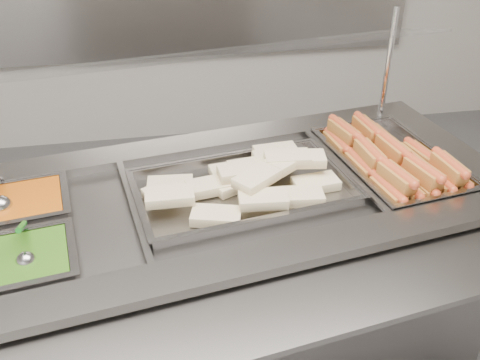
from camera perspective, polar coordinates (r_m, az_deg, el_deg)
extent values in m
cube|color=slate|center=(1.96, -1.37, -11.98)|extent=(1.84, 0.99, 0.84)
cube|color=gray|center=(1.43, 2.66, -8.30)|extent=(1.82, 0.41, 0.03)
cube|color=gray|center=(1.97, -4.59, 3.85)|extent=(1.82, 0.41, 0.03)
cube|color=gray|center=(2.07, 21.42, 3.06)|extent=(0.21, 0.57, 0.03)
cube|color=black|center=(1.75, -1.50, -4.31)|extent=(1.64, 0.79, 0.02)
cube|color=gray|center=(1.83, 10.94, 1.36)|extent=(0.11, 0.55, 0.01)
cube|color=gray|center=(1.63, -11.31, -2.79)|extent=(0.11, 0.55, 0.01)
cube|color=gray|center=(1.35, 5.19, -13.54)|extent=(1.76, 0.51, 0.02)
cylinder|color=silver|center=(2.15, 15.54, 11.93)|extent=(0.02, 0.02, 0.43)
cube|color=silver|center=(1.69, -3.87, 13.21)|extent=(1.62, 0.53, 0.08)
cube|color=#CD430B|center=(1.78, -22.61, -3.11)|extent=(0.30, 0.25, 0.09)
cube|color=#21580E|center=(1.55, -22.65, -8.80)|extent=(0.30, 0.25, 0.09)
cube|color=#AF6F24|center=(1.75, 15.47, -1.39)|extent=(0.07, 0.15, 0.05)
cylinder|color=red|center=(1.74, 15.57, -0.78)|extent=(0.06, 0.16, 0.03)
cube|color=#AF6F24|center=(1.87, 12.71, 1.31)|extent=(0.07, 0.15, 0.05)
cylinder|color=red|center=(1.86, 12.79, 1.89)|extent=(0.05, 0.16, 0.03)
cube|color=#AF6F24|center=(2.00, 10.29, 3.72)|extent=(0.07, 0.15, 0.05)
cylinder|color=red|center=(1.99, 10.35, 4.21)|extent=(0.05, 0.16, 0.03)
cube|color=#AF6F24|center=(1.79, 17.08, -1.00)|extent=(0.07, 0.15, 0.05)
cylinder|color=red|center=(1.77, 17.19, -0.42)|extent=(0.06, 0.16, 0.03)
cube|color=#AF6F24|center=(1.90, 14.27, 1.63)|extent=(0.08, 0.15, 0.05)
cylinder|color=red|center=(1.89, 14.36, 2.17)|extent=(0.06, 0.16, 0.03)
cube|color=#AF6F24|center=(2.03, 11.78, 3.90)|extent=(0.07, 0.15, 0.05)
cylinder|color=red|center=(2.02, 11.85, 4.45)|extent=(0.05, 0.16, 0.03)
cube|color=#AF6F24|center=(1.82, 18.65, -0.70)|extent=(0.07, 0.15, 0.05)
cylinder|color=red|center=(1.81, 18.78, -0.08)|extent=(0.05, 0.16, 0.03)
cube|color=#AF6F24|center=(1.93, 15.80, 1.90)|extent=(0.07, 0.15, 0.05)
cylinder|color=red|center=(1.92, 15.89, 2.45)|extent=(0.05, 0.16, 0.03)
cube|color=#AF6F24|center=(2.06, 13.26, 4.13)|extent=(0.07, 0.15, 0.05)
cylinder|color=red|center=(2.05, 13.34, 4.69)|extent=(0.06, 0.16, 0.03)
cube|color=#AF6F24|center=(1.85, 20.18, -0.29)|extent=(0.07, 0.15, 0.05)
cylinder|color=red|center=(1.84, 20.30, 0.25)|extent=(0.05, 0.16, 0.03)
cube|color=#AF6F24|center=(1.97, 17.29, 2.21)|extent=(0.07, 0.15, 0.05)
cylinder|color=red|center=(1.96, 17.38, 2.72)|extent=(0.05, 0.16, 0.03)
cube|color=#AF6F24|center=(2.09, 14.70, 4.36)|extent=(0.07, 0.15, 0.05)
cylinder|color=red|center=(2.08, 14.78, 4.91)|extent=(0.05, 0.16, 0.03)
cube|color=#AF6F24|center=(1.89, 21.61, -0.02)|extent=(0.07, 0.15, 0.05)
cylinder|color=red|center=(1.88, 21.75, 0.57)|extent=(0.06, 0.16, 0.03)
cube|color=#AF6F24|center=(2.00, 18.70, 2.45)|extent=(0.08, 0.15, 0.05)
cylinder|color=red|center=(1.99, 18.80, 2.98)|extent=(0.06, 0.16, 0.03)
cube|color=#AF6F24|center=(1.74, 16.37, 0.21)|extent=(0.08, 0.15, 0.05)
cylinder|color=red|center=(1.73, 16.48, 0.81)|extent=(0.07, 0.16, 0.03)
cube|color=#AF6F24|center=(1.85, 13.62, 2.67)|extent=(0.06, 0.15, 0.05)
cylinder|color=red|center=(1.84, 13.70, 3.25)|extent=(0.04, 0.16, 0.03)
cube|color=#AF6F24|center=(1.98, 11.00, 5.04)|extent=(0.08, 0.15, 0.05)
cylinder|color=red|center=(1.98, 11.06, 5.59)|extent=(0.07, 0.16, 0.03)
cube|color=#AF6F24|center=(1.79, 18.94, 0.70)|extent=(0.08, 0.15, 0.05)
cylinder|color=red|center=(1.78, 19.06, 1.28)|extent=(0.07, 0.16, 0.03)
cube|color=#AF6F24|center=(1.91, 15.93, 3.19)|extent=(0.07, 0.15, 0.05)
cylinder|color=red|center=(1.90, 16.03, 3.75)|extent=(0.05, 0.16, 0.03)
cube|color=#AF6F24|center=(2.02, 13.40, 5.30)|extent=(0.07, 0.15, 0.05)
cylinder|color=red|center=(2.01, 13.47, 5.84)|extent=(0.05, 0.16, 0.03)
cube|color=#AF6F24|center=(1.85, 21.40, 1.18)|extent=(0.06, 0.15, 0.05)
cylinder|color=red|center=(1.84, 21.53, 1.75)|extent=(0.05, 0.16, 0.03)
cube|color=beige|center=(1.73, -7.45, -0.58)|extent=(0.15, 0.09, 0.03)
cube|color=beige|center=(1.67, 6.42, -1.76)|extent=(0.15, 0.10, 0.03)
cube|color=beige|center=(1.78, -0.82, 0.94)|extent=(0.15, 0.10, 0.03)
cube|color=beige|center=(1.57, -2.57, -3.89)|extent=(0.16, 0.12, 0.03)
cube|color=beige|center=(1.74, 8.08, -0.36)|extent=(0.15, 0.10, 0.03)
cube|color=beige|center=(1.70, -7.72, -1.22)|extent=(0.17, 0.14, 0.03)
cube|color=beige|center=(1.72, -0.62, -0.35)|extent=(0.17, 0.14, 0.03)
cube|color=beige|center=(1.70, -3.24, -0.69)|extent=(0.16, 0.11, 0.03)
cube|color=beige|center=(1.59, 2.48, -2.05)|extent=(0.15, 0.10, 0.03)
cube|color=beige|center=(1.84, 3.85, 2.98)|extent=(0.15, 0.09, 0.03)
cube|color=beige|center=(1.61, -7.52, -1.74)|extent=(0.15, 0.08, 0.03)
cube|color=beige|center=(1.72, 0.12, 0.91)|extent=(0.15, 0.09, 0.03)
cube|color=beige|center=(1.75, 1.22, 1.38)|extent=(0.16, 0.10, 0.03)
cube|color=beige|center=(1.80, 3.83, 2.44)|extent=(0.15, 0.10, 0.03)
cube|color=beige|center=(1.74, 5.04, 2.05)|extent=(0.17, 0.15, 0.03)
cube|color=beige|center=(1.76, 6.71, 2.26)|extent=(0.16, 0.10, 0.03)
cube|color=beige|center=(1.64, 1.79, 0.16)|extent=(0.17, 0.15, 0.03)
cube|color=beige|center=(1.74, 5.08, 2.30)|extent=(0.15, 0.09, 0.03)
sphere|color=#A7A8AC|center=(1.75, -24.12, -2.60)|extent=(0.07, 0.07, 0.07)
sphere|color=#A7A8AC|center=(1.51, -21.84, -8.08)|extent=(0.05, 0.05, 0.05)
cylinder|color=#14761A|center=(1.54, -22.29, -4.62)|extent=(0.04, 0.15, 0.09)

